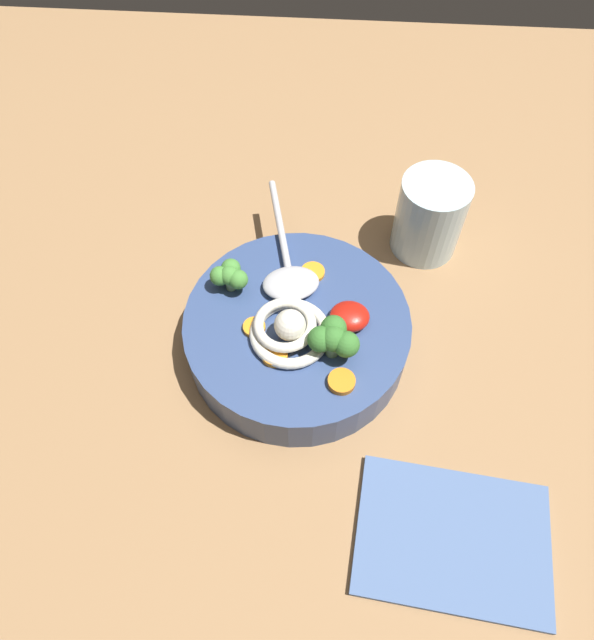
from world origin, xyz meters
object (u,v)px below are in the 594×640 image
(soup_bowl, at_px, (297,333))
(drinking_glass, at_px, (430,216))
(soup_spoon, at_px, (289,273))
(noodle_pile, at_px, (289,329))
(folded_napkin, at_px, (452,539))

(soup_bowl, xyz_separation_m, drinking_glass, (-0.14, -0.15, 0.02))
(drinking_glass, bearing_deg, soup_spoon, 32.82)
(noodle_pile, distance_m, drinking_glass, 0.23)
(noodle_pile, xyz_separation_m, folded_napkin, (-0.16, 0.18, -0.06))
(soup_bowl, bearing_deg, noodle_pile, 69.11)
(soup_bowl, bearing_deg, soup_spoon, -77.03)
(noodle_pile, bearing_deg, soup_bowl, -110.89)
(soup_bowl, distance_m, folded_napkin, 0.25)
(folded_napkin, bearing_deg, noodle_pile, -47.45)
(soup_bowl, xyz_separation_m, folded_napkin, (-0.15, 0.19, -0.02))
(soup_bowl, distance_m, soup_spoon, 0.06)
(soup_spoon, bearing_deg, noodle_pile, 171.29)
(soup_spoon, xyz_separation_m, folded_napkin, (-0.17, 0.25, -0.06))
(soup_bowl, bearing_deg, drinking_glass, -132.96)
(soup_bowl, relative_size, drinking_glass, 2.37)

